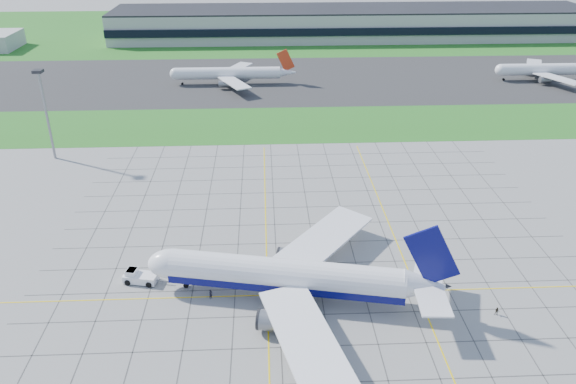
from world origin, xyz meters
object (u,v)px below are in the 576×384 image
distant_jet_1 (229,73)px  distant_jet_2 (542,69)px  crew_near (211,294)px  light_mast (44,104)px  crew_far (497,311)px  pushback_tug (139,277)px  airliner (288,276)px

distant_jet_1 → distant_jet_2: size_ratio=1.13×
crew_near → distant_jet_1: 141.70m
light_mast → crew_near: bearing=-53.7°
crew_near → crew_far: size_ratio=1.25×
light_mast → pushback_tug: 72.68m
crew_near → distant_jet_1: bearing=45.5°
airliner → crew_near: 14.61m
airliner → distant_jet_1: size_ratio=1.15×
airliner → distant_jet_1: 142.99m
distant_jet_1 → distant_jet_2: 129.27m
light_mast → distant_jet_1: light_mast is taller
light_mast → airliner: 93.76m
distant_jet_1 → airliner: bearing=-83.2°
distant_jet_2 → pushback_tug: bearing=-136.0°
airliner → pushback_tug: airliner is taller
distant_jet_1 → light_mast: bearing=-122.2°
light_mast → crew_far: light_mast is taller
crew_near → distant_jet_2: size_ratio=0.05×
pushback_tug → distant_jet_2: (140.40, 135.69, 3.33)m
airliner → crew_far: (36.55, -6.72, -4.03)m
pushback_tug → distant_jet_1: bearing=97.0°
airliner → distant_jet_1: bearing=108.6°
crew_near → distant_jet_2: bearing=2.5°
pushback_tug → crew_near: 15.27m
pushback_tug → crew_far: bearing=0.4°
pushback_tug → crew_far: pushback_tug is taller
distant_jet_1 → crew_near: bearing=-88.8°
crew_far → crew_near: bearing=-159.8°
pushback_tug → distant_jet_1: (11.12, 135.71, 3.33)m
airliner → pushback_tug: bearing=179.2°
light_mast → crew_near: light_mast is taller
airliner → crew_far: airliner is taller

